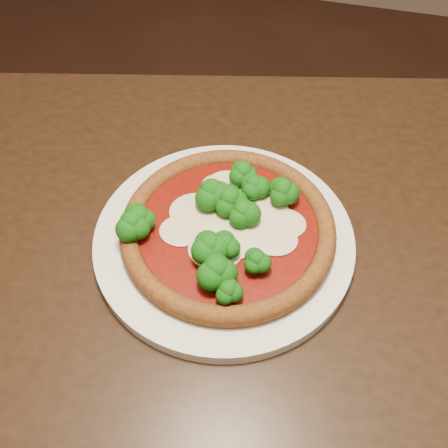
# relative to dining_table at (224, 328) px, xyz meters

# --- Properties ---
(floor) EXTENTS (4.00, 4.00, 0.00)m
(floor) POSITION_rel_dining_table_xyz_m (0.09, 0.21, -0.65)
(floor) COLOR black
(floor) RESTS_ON ground
(dining_table) EXTENTS (1.29, 1.13, 0.75)m
(dining_table) POSITION_rel_dining_table_xyz_m (0.00, 0.00, 0.00)
(dining_table) COLOR black
(dining_table) RESTS_ON floor
(plate) EXTENTS (0.34, 0.34, 0.02)m
(plate) POSITION_rel_dining_table_xyz_m (-0.02, 0.07, 0.11)
(plate) COLOR white
(plate) RESTS_ON dining_table
(pizza) EXTENTS (0.28, 0.28, 0.06)m
(pizza) POSITION_rel_dining_table_xyz_m (-0.02, 0.08, 0.13)
(pizza) COLOR brown
(pizza) RESTS_ON plate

